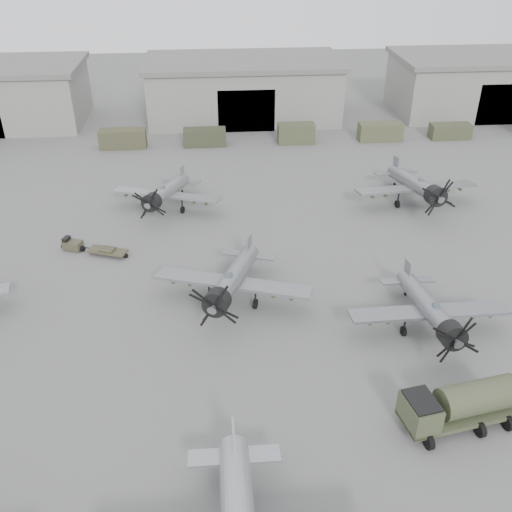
# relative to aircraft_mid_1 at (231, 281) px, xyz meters

# --- Properties ---
(ground) EXTENTS (220.00, 220.00, 0.00)m
(ground) POSITION_rel_aircraft_mid_1_xyz_m (4.09, -13.01, -2.33)
(ground) COLOR #525250
(ground) RESTS_ON ground
(hangar_center) EXTENTS (29.00, 14.80, 8.70)m
(hangar_center) POSITION_rel_aircraft_mid_1_xyz_m (4.09, 48.96, 2.04)
(hangar_center) COLOR gray
(hangar_center) RESTS_ON ground
(hangar_right) EXTENTS (29.00, 14.80, 8.70)m
(hangar_right) POSITION_rel_aircraft_mid_1_xyz_m (42.09, 48.96, 2.04)
(hangar_right) COLOR gray
(hangar_right) RESTS_ON ground
(support_truck_2) EXTENTS (6.16, 2.20, 2.52)m
(support_truck_2) POSITION_rel_aircraft_mid_1_xyz_m (-12.84, 36.99, -1.07)
(support_truck_2) COLOR #41412A
(support_truck_2) RESTS_ON ground
(support_truck_3) EXTENTS (5.69, 2.20, 2.29)m
(support_truck_3) POSITION_rel_aircraft_mid_1_xyz_m (-1.93, 36.99, -1.19)
(support_truck_3) COLOR #333925
(support_truck_3) RESTS_ON ground
(support_truck_4) EXTENTS (4.96, 2.20, 2.64)m
(support_truck_4) POSITION_rel_aircraft_mid_1_xyz_m (10.52, 36.99, -1.01)
(support_truck_4) COLOR #42472E
(support_truck_4) RESTS_ON ground
(support_truck_5) EXTENTS (5.99, 2.20, 2.46)m
(support_truck_5) POSITION_rel_aircraft_mid_1_xyz_m (22.27, 36.99, -1.10)
(support_truck_5) COLOR #494B31
(support_truck_5) RESTS_ON ground
(support_truck_6) EXTENTS (5.59, 2.20, 2.04)m
(support_truck_6) POSITION_rel_aircraft_mid_1_xyz_m (32.25, 36.99, -1.32)
(support_truck_6) COLOR #3F432C
(support_truck_6) RESTS_ON ground
(aircraft_mid_1) EXTENTS (12.79, 11.51, 5.13)m
(aircraft_mid_1) POSITION_rel_aircraft_mid_1_xyz_m (0.00, 0.00, 0.00)
(aircraft_mid_1) COLOR gray
(aircraft_mid_1) RESTS_ON ground
(aircraft_mid_2) EXTENTS (12.01, 10.81, 4.83)m
(aircraft_mid_2) POSITION_rel_aircraft_mid_1_xyz_m (14.54, -4.92, -0.14)
(aircraft_mid_2) COLOR gray
(aircraft_mid_2) RESTS_ON ground
(aircraft_far_0) EXTENTS (11.71, 10.54, 4.69)m
(aircraft_far_0) POSITION_rel_aircraft_mid_1_xyz_m (-6.15, 17.39, -0.20)
(aircraft_far_0) COLOR gray
(aircraft_far_0) RESTS_ON ground
(aircraft_far_1) EXTENTS (13.19, 11.87, 5.25)m
(aircraft_far_1) POSITION_rel_aircraft_mid_1_xyz_m (20.58, 16.40, 0.05)
(aircraft_far_1) COLOR gray
(aircraft_far_1) RESTS_ON ground
(fuel_tanker) EXTENTS (7.94, 4.48, 2.94)m
(fuel_tanker) POSITION_rel_aircraft_mid_1_xyz_m (13.42, -13.55, -0.65)
(fuel_tanker) COLOR #40472F
(fuel_tanker) RESTS_ON ground
(tug_trailer) EXTENTS (6.31, 3.29, 1.27)m
(tug_trailer) POSITION_rel_aircraft_mid_1_xyz_m (-13.23, 9.62, -1.86)
(tug_trailer) COLOR #403E2A
(tug_trailer) RESTS_ON ground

